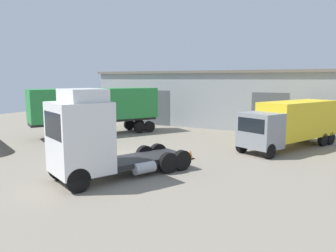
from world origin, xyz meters
The scene contains 6 objects.
ground_plane centered at (0.00, 0.00, 0.00)m, with size 60.00×60.00×0.00m, color gray.
warehouse_building centered at (0.00, 17.08, 2.79)m, with size 26.58×6.67×5.56m.
tractor_unit_white centered at (1.32, -3.76, 2.04)m, with size 5.08×7.25×4.34m.
container_trailer_green centered at (-7.14, 6.35, 2.54)m, with size 7.62×10.48×3.97m.
box_truck_grey centered at (8.28, 8.58, 1.84)m, with size 5.62×8.61×3.22m.
traffic_cone centered at (3.54, 2.35, 0.25)m, with size 0.40×0.40×0.55m.
Camera 1 is at (11.60, -15.13, 4.78)m, focal length 35.00 mm.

